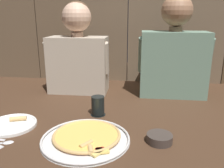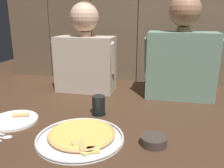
% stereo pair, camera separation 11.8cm
% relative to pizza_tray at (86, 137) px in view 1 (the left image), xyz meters
% --- Properties ---
extents(ground_plane, '(3.20, 3.20, 0.00)m').
position_rel_pizza_tray_xyz_m(ground_plane, '(0.12, 0.15, -0.01)').
color(ground_plane, '#422B1C').
extents(pizza_tray, '(0.38, 0.38, 0.03)m').
position_rel_pizza_tray_xyz_m(pizza_tray, '(0.00, 0.00, 0.00)').
color(pizza_tray, silver).
rests_on(pizza_tray, ground).
extents(dinner_plate, '(0.23, 0.23, 0.03)m').
position_rel_pizza_tray_xyz_m(dinner_plate, '(-0.38, 0.08, -0.00)').
color(dinner_plate, white).
rests_on(dinner_plate, ground).
extents(drinking_glass, '(0.08, 0.08, 0.10)m').
position_rel_pizza_tray_xyz_m(drinking_glass, '(0.00, 0.27, 0.04)').
color(drinking_glass, black).
rests_on(drinking_glass, ground).
extents(dipping_bowl, '(0.11, 0.11, 0.04)m').
position_rel_pizza_tray_xyz_m(dipping_bowl, '(0.31, 0.01, 0.01)').
color(dipping_bowl, '#3D332D').
rests_on(dipping_bowl, ground).
extents(table_spoon, '(0.14, 0.07, 0.01)m').
position_rel_pizza_tray_xyz_m(table_spoon, '(-0.34, -0.07, -0.01)').
color(table_spoon, silver).
rests_on(table_spoon, ground).
extents(diner_left, '(0.43, 0.20, 0.60)m').
position_rel_pizza_tray_xyz_m(diner_left, '(-0.20, 0.66, 0.27)').
color(diner_left, '#B2A38E').
rests_on(diner_left, ground).
extents(diner_right, '(0.45, 0.21, 0.64)m').
position_rel_pizza_tray_xyz_m(diner_right, '(0.43, 0.66, 0.28)').
color(diner_right, slate).
rests_on(diner_right, ground).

